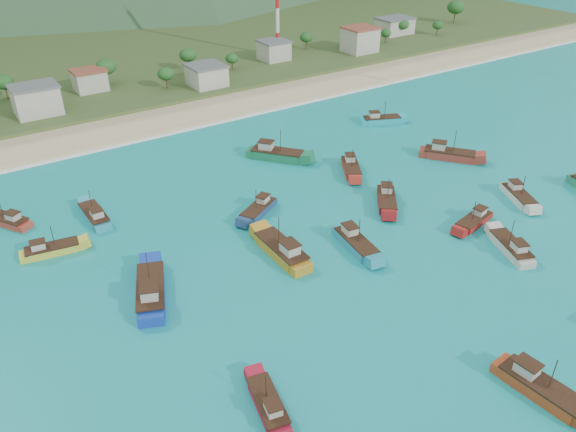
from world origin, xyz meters
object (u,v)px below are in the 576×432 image
boat_3 (518,196)px  boat_8 (355,244)px  boat_7 (540,389)px  boat_25 (268,406)px  boat_1 (259,210)px  boat_5 (95,216)px  boat_13 (381,120)px  boat_12 (511,248)px  boat_4 (276,155)px  boat_21 (387,201)px  boat_15 (474,222)px  boat_23 (151,292)px  boat_20 (51,250)px  boat_27 (282,251)px  boat_2 (448,155)px  boat_16 (8,221)px  boat_6 (351,168)px

boat_3 → boat_8: (-35.54, 4.43, 0.09)m
boat_7 → boat_25: boat_7 is taller
boat_1 → boat_8: size_ratio=0.88×
boat_3 → boat_5: size_ratio=0.99×
boat_13 → boat_7: bearing=-6.0°
boat_3 → boat_12: size_ratio=0.97×
boat_4 → boat_21: 28.49m
boat_1 → boat_25: size_ratio=1.04×
boat_15 → boat_23: size_ratio=0.71×
boat_1 → boat_20: boat_1 is taller
boat_27 → boat_2: bearing=13.2°
boat_8 → boat_12: size_ratio=1.05×
boat_23 → boat_25: bearing=-60.7°
boat_5 → boat_7: 73.98m
boat_23 → boat_27: bearing=17.4°
boat_23 → boat_5: bearing=111.9°
boat_4 → boat_2: bearing=107.7°
boat_2 → boat_16: 87.04m
boat_16 → boat_20: bearing=-104.9°
boat_20 → boat_21: size_ratio=0.96×
boat_13 → boat_15: 48.65m
boat_16 → boat_25: boat_16 is taller
boat_13 → boat_20: size_ratio=1.10×
boat_8 → boat_21: boat_8 is taller
boat_3 → boat_6: (-18.43, 26.55, 0.03)m
boat_15 → boat_27: size_ratio=0.76×
boat_25 → boat_27: (17.73, 24.30, 0.37)m
boat_2 → boat_6: 22.30m
boat_23 → boat_27: boat_23 is taller
boat_1 → boat_5: 28.67m
boat_5 → boat_12: (52.36, -46.80, -0.01)m
boat_1 → boat_16: boat_1 is taller
boat_3 → boat_20: 82.57m
boat_16 → boat_25: size_ratio=1.02×
boat_16 → boat_7: bearing=-91.0°
boat_5 → boat_7: bearing=-65.9°
boat_4 → boat_13: (32.74, 3.31, -0.25)m
boat_5 → boat_7: boat_7 is taller
boat_3 → boat_6: bearing=-29.6°
boat_13 → boat_8: bearing=-22.4°
boat_5 → boat_16: 14.74m
boat_5 → boat_21: bearing=-27.9°
boat_8 → boat_27: (-11.19, 4.52, 0.19)m
boat_13 → boat_4: bearing=-60.6°
boat_6 → boat_25: size_ratio=1.10×
boat_12 → boat_27: bearing=170.5°
boat_21 → boat_23: bearing=40.8°
boat_6 → boat_23: size_ratio=0.76×
boat_5 → boat_20: boat_5 is taller
boat_13 → boat_3: bearing=17.2°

